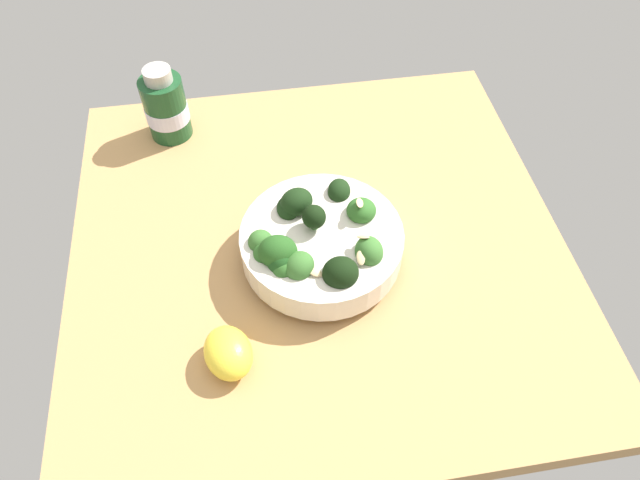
{
  "coord_description": "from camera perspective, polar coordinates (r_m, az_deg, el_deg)",
  "views": [
    {
      "loc": [
        -7.22,
        -47.48,
        61.33
      ],
      "look_at": [
        -0.21,
        -3.25,
        4.0
      ],
      "focal_mm": 32.52,
      "sensor_mm": 36.0,
      "label": 1
    }
  ],
  "objects": [
    {
      "name": "ground_plane",
      "position": [
        0.79,
        -0.22,
        -0.65
      ],
      "size": [
        65.44,
        65.44,
        3.21
      ],
      "primitive_type": "cube",
      "color": "tan"
    },
    {
      "name": "bowl_of_broccoli",
      "position": [
        0.73,
        -0.21,
        -0.26
      ],
      "size": [
        20.52,
        20.52,
        9.33
      ],
      "color": "silver",
      "rests_on": "ground_plane"
    },
    {
      "name": "lemon_wedge",
      "position": [
        0.67,
        -9.01,
        -10.92
      ],
      "size": [
        7.04,
        8.05,
        4.42
      ],
      "primitive_type": "ellipsoid",
      "rotation": [
        0.0,
        0.0,
        4.99
      ],
      "color": "yellow",
      "rests_on": "ground_plane"
    },
    {
      "name": "bottle_tall",
      "position": [
        0.92,
        -14.93,
        12.53
      ],
      "size": [
        6.51,
        6.51,
        11.72
      ],
      "color": "#194723",
      "rests_on": "ground_plane"
    }
  ]
}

